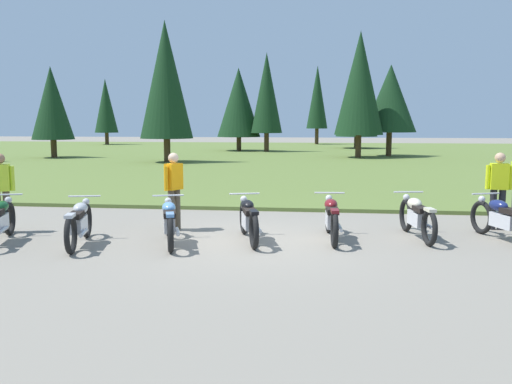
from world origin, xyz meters
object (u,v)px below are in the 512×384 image
object	(u,v)px
motorcycle_sky_blue	(169,221)
motorcycle_cream	(417,217)
motorcycle_navy	(503,219)
motorcycle_maroon	(332,218)
rider_with_back_turned	(499,186)
motorcycle_british_green	(0,220)
rider_near_row_end	(174,186)
motorcycle_silver	(79,222)
motorcycle_black	(249,219)
rider_in_hivis_vest	(1,188)

from	to	relation	value
motorcycle_sky_blue	motorcycle_cream	xyz separation A→B (m)	(4.78, 1.12, 0.00)
motorcycle_sky_blue	motorcycle_navy	distance (m)	6.51
motorcycle_cream	motorcycle_navy	bearing A→B (deg)	-1.89
motorcycle_maroon	rider_with_back_turned	xyz separation A→B (m)	(3.58, 1.45, 0.51)
motorcycle_british_green	rider_near_row_end	xyz separation A→B (m)	(3.02, 1.61, 0.51)
motorcycle_silver	motorcycle_cream	distance (m)	6.60
motorcycle_black	motorcycle_navy	size ratio (longest dim) A/B	1.02
motorcycle_silver	motorcycle_sky_blue	size ratio (longest dim) A/B	1.02
motorcycle_silver	motorcycle_maroon	bearing A→B (deg)	12.83
motorcycle_black	rider_with_back_turned	distance (m)	5.51
motorcycle_cream	rider_near_row_end	size ratio (longest dim) A/B	1.25
motorcycle_navy	rider_in_hivis_vest	size ratio (longest dim) A/B	1.21
motorcycle_british_green	rider_with_back_turned	xyz separation A→B (m)	(9.95, 2.49, 0.51)
motorcycle_black	motorcycle_maroon	size ratio (longest dim) A/B	0.97
motorcycle_cream	rider_in_hivis_vest	world-z (taller)	rider_in_hivis_vest
motorcycle_black	motorcycle_maroon	bearing A→B (deg)	11.32
motorcycle_black	motorcycle_maroon	distance (m)	1.65
motorcycle_silver	motorcycle_maroon	distance (m)	4.86
motorcycle_british_green	motorcycle_cream	bearing A→B (deg)	9.73
rider_in_hivis_vest	rider_near_row_end	xyz separation A→B (m)	(3.54, 0.67, 0.00)
motorcycle_silver	motorcycle_black	distance (m)	3.22
motorcycle_sky_blue	rider_with_back_turned	xyz separation A→B (m)	(6.66, 2.23, 0.51)
motorcycle_black	rider_near_row_end	world-z (taller)	rider_near_row_end
rider_with_back_turned	rider_near_row_end	size ratio (longest dim) A/B	1.00
motorcycle_sky_blue	motorcycle_maroon	world-z (taller)	same
motorcycle_british_green	motorcycle_maroon	distance (m)	6.46
motorcycle_sky_blue	rider_in_hivis_vest	bearing A→B (deg)	170.06
motorcycle_navy	rider_near_row_end	xyz separation A→B (m)	(-6.69, 0.27, 0.51)
motorcycle_british_green	motorcycle_cream	distance (m)	8.20
motorcycle_navy	rider_near_row_end	size ratio (longest dim) A/B	1.21
rider_with_back_turned	rider_near_row_end	bearing A→B (deg)	-172.73
motorcycle_black	rider_with_back_turned	xyz separation A→B (m)	(5.19, 1.78, 0.51)
motorcycle_black	motorcycle_cream	world-z (taller)	same
motorcycle_silver	motorcycle_black	bearing A→B (deg)	13.59
motorcycle_navy	rider_in_hivis_vest	bearing A→B (deg)	-177.78
motorcycle_british_green	rider_in_hivis_vest	distance (m)	1.18
motorcycle_black	motorcycle_navy	world-z (taller)	same
motorcycle_cream	motorcycle_navy	world-z (taller)	same
motorcycle_british_green	motorcycle_silver	distance (m)	1.64
motorcycle_british_green	motorcycle_sky_blue	world-z (taller)	same
motorcycle_british_green	motorcycle_cream	xyz separation A→B (m)	(8.08, 1.39, 0.00)
motorcycle_cream	rider_with_back_turned	bearing A→B (deg)	30.54
motorcycle_sky_blue	motorcycle_black	size ratio (longest dim) A/B	0.99
rider_near_row_end	rider_with_back_turned	bearing A→B (deg)	7.27
motorcycle_silver	motorcycle_british_green	bearing A→B (deg)	178.57
motorcycle_black	rider_with_back_turned	world-z (taller)	rider_with_back_turned
motorcycle_cream	rider_in_hivis_vest	xyz separation A→B (m)	(-8.60, -0.45, 0.51)
rider_in_hivis_vest	rider_with_back_turned	xyz separation A→B (m)	(10.47, 1.56, 0.00)
motorcycle_british_green	motorcycle_sky_blue	bearing A→B (deg)	4.60
motorcycle_silver	rider_in_hivis_vest	world-z (taller)	rider_in_hivis_vest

